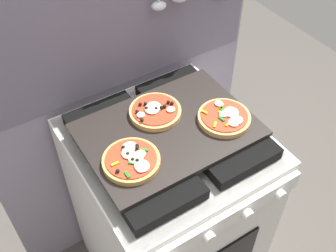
% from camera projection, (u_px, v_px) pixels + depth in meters
% --- Properties ---
extents(kitchen_backsplash, '(1.10, 0.09, 1.55)m').
position_uv_depth(kitchen_backsplash, '(123.00, 98.00, 1.58)').
color(kitchen_backsplash, gray).
rests_on(kitchen_backsplash, ground_plane).
extents(stove, '(0.60, 0.64, 0.90)m').
position_uv_depth(stove, '(168.00, 210.00, 1.62)').
color(stove, white).
rests_on(stove, ground_plane).
extents(baking_tray, '(0.54, 0.38, 0.02)m').
position_uv_depth(baking_tray, '(168.00, 130.00, 1.29)').
color(baking_tray, black).
rests_on(baking_tray, stove).
extents(pizza_left, '(0.17, 0.17, 0.03)m').
position_uv_depth(pizza_left, '(132.00, 160.00, 1.18)').
color(pizza_left, tan).
rests_on(pizza_left, baking_tray).
extents(pizza_right, '(0.17, 0.17, 0.03)m').
position_uv_depth(pizza_right, '(225.00, 117.00, 1.30)').
color(pizza_right, tan).
rests_on(pizza_right, baking_tray).
extents(pizza_center, '(0.17, 0.17, 0.03)m').
position_uv_depth(pizza_center, '(154.00, 111.00, 1.32)').
color(pizza_center, tan).
rests_on(pizza_center, baking_tray).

